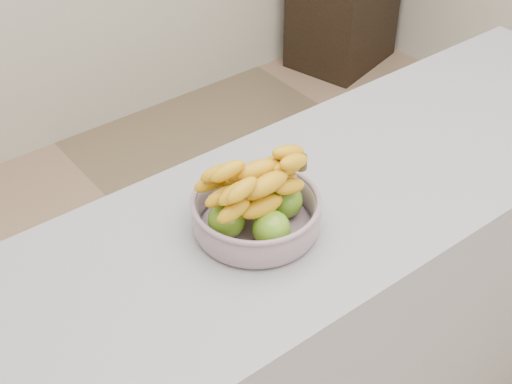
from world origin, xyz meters
TOP-DOWN VIEW (x-y plane):
  - counter at (0.00, 0.11)m, footprint 2.00×0.60m
  - fruit_bowl at (-0.25, 0.11)m, footprint 0.28×0.28m

SIDE VIEW (x-z plane):
  - counter at x=0.00m, z-range 0.00..0.90m
  - fruit_bowl at x=-0.25m, z-range 0.87..1.05m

